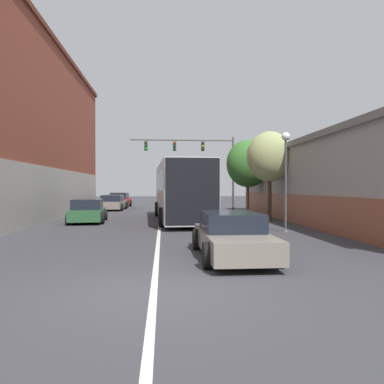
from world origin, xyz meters
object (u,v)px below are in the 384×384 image
Objects in this scene: bus at (180,189)px; street_tree_far at (248,164)px; hatchback_foreground at (232,236)px; parked_car_left_near at (113,203)px; parked_car_left_mid at (88,211)px; street_tree_near at (270,157)px; parked_car_left_far at (120,200)px; street_lamp at (286,166)px; traffic_signal_gantry at (199,155)px.

street_tree_far is (5.29, 4.95, 1.88)m from bus.
parked_car_left_near is at bearing 15.30° from hatchback_foreground.
street_tree_near reaches higher than parked_car_left_mid.
parked_car_left_far is 24.48m from street_lamp.
street_tree_far is (10.78, -11.18, 3.09)m from parked_car_left_far.
traffic_signal_gantry is at bearing -102.24° from parked_car_left_near.
bus is 9.88m from traffic_signal_gantry.
traffic_signal_gantry is 1.59× the size of street_tree_far.
hatchback_foreground is 0.99× the size of parked_car_left_near.
street_tree_far is at bearing 91.35° from street_tree_near.
traffic_signal_gantry reaches higher than parked_car_left_far.
street_lamp is 0.81× the size of street_tree_far.
parked_car_left_near is at bearing 120.22° from street_lamp.
traffic_signal_gantry is at bearing -40.94° from parked_car_left_mid.
street_tree_near is at bearing -144.00° from parked_car_left_far.
parked_car_left_far is (-0.11, 16.91, 0.07)m from parked_car_left_mid.
street_tree_far is at bearing -118.12° from parked_car_left_near.
street_lamp is at bearing -31.40° from hatchback_foreground.
parked_car_left_near is (-6.44, 23.09, 0.03)m from hatchback_foreground.
street_tree_near is at bearing -134.83° from parked_car_left_near.
parked_car_left_far is 10.94m from traffic_signal_gantry.
parked_car_left_near is at bearing 23.78° from bus.
hatchback_foreground is 28.86m from parked_car_left_far.
hatchback_foreground is 0.52× the size of traffic_signal_gantry.
street_tree_near is (10.91, -16.47, 3.17)m from parked_car_left_far.
hatchback_foreground is 21.69m from traffic_signal_gantry.
street_lamp reaches higher than parked_car_left_far.
street_tree_near is at bearing -96.31° from bus.
bus is 2.54× the size of hatchback_foreground.
bus reaches higher than hatchback_foreground.
street_tree_far is at bearing -52.46° from traffic_signal_gantry.
street_tree_far reaches higher than parked_car_left_mid.
hatchback_foreground is 0.86× the size of street_tree_near.
bus reaches higher than parked_car_left_near.
street_lamp is 5.91m from street_tree_near.
street_lamp is (9.86, -5.33, 2.35)m from parked_car_left_mid.
parked_car_left_near is at bearing 150.49° from street_tree_far.
hatchback_foreground is at bearing -121.10° from street_lamp.
bus is 2.81× the size of parked_car_left_mid.
street_tree_far reaches higher than bus.
hatchback_foreground is at bearing -163.02° from parked_car_left_near.
traffic_signal_gantry reaches higher than hatchback_foreground.
hatchback_foreground is 0.84× the size of street_tree_far.
parked_car_left_near is 1.11× the size of parked_car_left_mid.
parked_car_left_far is 0.99× the size of street_lamp.
street_tree_far reaches higher than parked_car_left_far.
parked_car_left_mid is at bearing -177.12° from parked_car_left_far.
parked_car_left_near is 16.13m from street_tree_near.
parked_car_left_near is (-5.52, 11.07, -1.27)m from bus.
traffic_signal_gantry reaches higher than street_tree_near.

